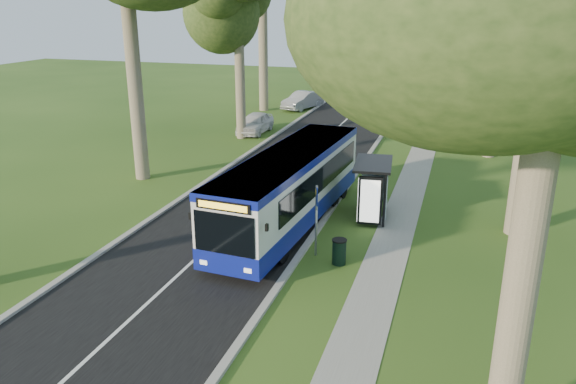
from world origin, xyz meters
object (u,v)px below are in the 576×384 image
at_px(bus, 290,188).
at_px(car_silver, 303,100).
at_px(bus_shelter, 374,182).
at_px(car_white, 255,123).
at_px(bus_stop_sign, 316,213).
at_px(litter_bin, 339,252).

distance_m(bus, car_silver, 26.27).
xyz_separation_m(bus_shelter, car_white, (-10.57, 13.99, -0.98)).
bearing_deg(car_silver, car_white, -75.30).
xyz_separation_m(bus_stop_sign, litter_bin, (0.96, -0.44, -1.18)).
xyz_separation_m(bus, bus_shelter, (3.18, 1.53, 0.12)).
xyz_separation_m(car_white, car_silver, (0.60, 9.84, 0.03)).
bearing_deg(car_silver, bus_stop_sign, -54.76).
height_order(bus_stop_sign, bus_shelter, bus_stop_sign).
distance_m(car_white, car_silver, 9.86).
relative_size(litter_bin, car_silver, 0.21).
distance_m(litter_bin, car_silver, 29.94).
height_order(car_white, car_silver, car_silver).
distance_m(bus_stop_sign, litter_bin, 1.58).
bearing_deg(litter_bin, bus, 132.22).
relative_size(bus_stop_sign, car_silver, 0.60).
relative_size(bus, bus_stop_sign, 4.35).
bearing_deg(bus, car_white, 119.72).
height_order(litter_bin, car_silver, car_silver).
bearing_deg(bus_shelter, litter_bin, -101.42).
height_order(bus, bus_shelter, bus).
height_order(bus, car_silver, bus).
distance_m(bus, litter_bin, 4.23).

